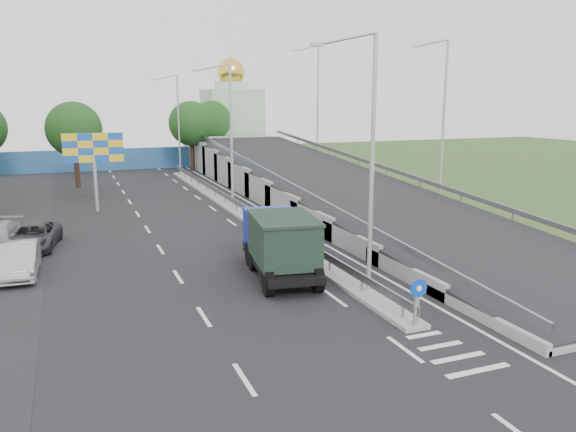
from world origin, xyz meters
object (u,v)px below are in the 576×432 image
sign_bollard (417,302)px  parked_car_b (19,260)px  lamp_post_near (368,152)px  billboard (94,152)px  lamp_post_far (177,119)px  dump_truck (280,241)px  lamp_post_mid (229,127)px  church (232,118)px  parked_car_c (34,237)px

sign_bollard → parked_car_b: sign_bollard is taller
sign_bollard → lamp_post_near: 6.12m
lamp_post_near → billboard: bearing=112.5°
sign_bollard → parked_car_b: 17.54m
lamp_post_near → lamp_post_far: same height
lamp_post_near → dump_truck: (-2.28, 3.65, -4.21)m
sign_bollard → billboard: billboard is taller
lamp_post_mid → lamp_post_far: same height
lamp_post_mid → church: size_ratio=0.73×
church → parked_car_b: bearing=-116.6°
parked_car_c → lamp_post_mid: bearing=38.9°
sign_bollard → parked_car_b: (-13.06, 11.71, -0.29)m
billboard → dump_truck: size_ratio=0.81×
parked_car_b → parked_car_c: parked_car_b is taller
sign_bollard → billboard: bearing=109.2°
billboard → dump_truck: billboard is taller
billboard → lamp_post_near: bearing=-67.5°
lamp_post_near → lamp_post_mid: (0.00, 20.00, 0.00)m
sign_bollard → church: church is taller
sign_bollard → dump_truck: bearing=106.2°
church → dump_truck: bearing=-103.6°
parked_car_b → lamp_post_near: bearing=-29.5°
sign_bollard → church: 58.84m
dump_truck → lamp_post_near: bearing=-49.6°
sign_bollard → parked_car_c: 20.79m
church → parked_car_b: 51.76m
lamp_post_mid → lamp_post_far: bearing=90.0°
sign_bollard → lamp_post_mid: size_ratio=0.17×
sign_bollard → lamp_post_far: bearing=89.9°
lamp_post_far → billboard: size_ratio=1.83×
sign_bollard → church: bearing=80.2°
lamp_post_near → sign_bollard: bearing=-91.6°
lamp_post_near → parked_car_b: size_ratio=2.25×
lamp_post_mid → sign_bollard: bearing=-90.3°
lamp_post_near → dump_truck: lamp_post_near is taller
sign_bollard → dump_truck: size_ratio=0.25×
lamp_post_near → church: size_ratio=0.73×
dump_truck → lamp_post_mid: bearing=90.4°
lamp_post_mid → church: bearing=73.8°
lamp_post_mid → dump_truck: 17.04m
lamp_post_near → church: church is taller
lamp_post_far → parked_car_b: lamp_post_far is taller
church → sign_bollard: bearing=-99.8°
sign_bollard → parked_car_b: bearing=138.1°
dump_truck → billboard: bearing=118.7°
lamp_post_far → dump_truck: 36.67m
lamp_post_near → billboard: lamp_post_near is taller
church → billboard: 37.23m
parked_car_c → sign_bollard: bearing=-43.5°
sign_bollard → billboard: (-9.00, 25.83, 3.15)m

